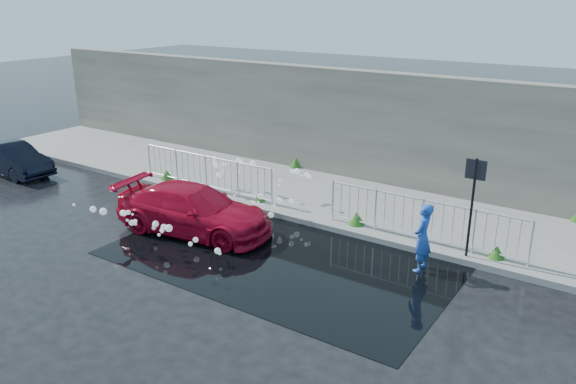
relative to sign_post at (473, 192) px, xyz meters
name	(u,v)px	position (x,y,z in m)	size (l,w,h in m)	color
ground	(241,266)	(-4.20, -3.10, -1.72)	(90.00, 90.00, 0.00)	black
pavement	(345,201)	(-4.20, 1.90, -1.65)	(30.00, 4.00, 0.15)	slate
curb	(310,222)	(-4.20, -0.10, -1.64)	(30.00, 0.25, 0.16)	slate
retaining_wall	(380,127)	(-4.20, 4.10, 0.18)	(30.00, 0.60, 3.50)	#58514A
puddle	(283,256)	(-3.70, -2.10, -1.72)	(8.00, 5.00, 0.01)	black
sign_post	(473,192)	(0.00, 0.00, 0.00)	(0.45, 0.06, 2.50)	black
railing_left	(206,171)	(-8.20, 0.25, -0.99)	(5.05, 0.05, 1.10)	silver
railing_right	(422,219)	(-1.20, 0.25, -0.99)	(5.05, 0.05, 1.10)	silver
weeds	(329,196)	(-4.49, 1.45, -1.41)	(12.17, 3.93, 0.37)	#154512
water_spray	(215,194)	(-6.57, -1.20, -0.99)	(3.69, 5.62, 1.08)	white
red_car	(194,210)	(-6.46, -2.19, -1.11)	(1.72, 4.24, 1.23)	#A60620
dark_car	(13,159)	(-15.09, -1.93, -1.18)	(1.15, 3.30, 1.09)	black
person	(422,238)	(-0.74, -0.97, -0.93)	(0.58, 0.38, 1.59)	blue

